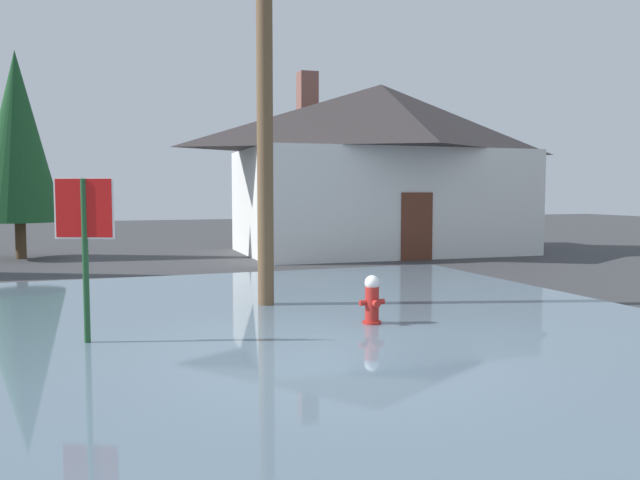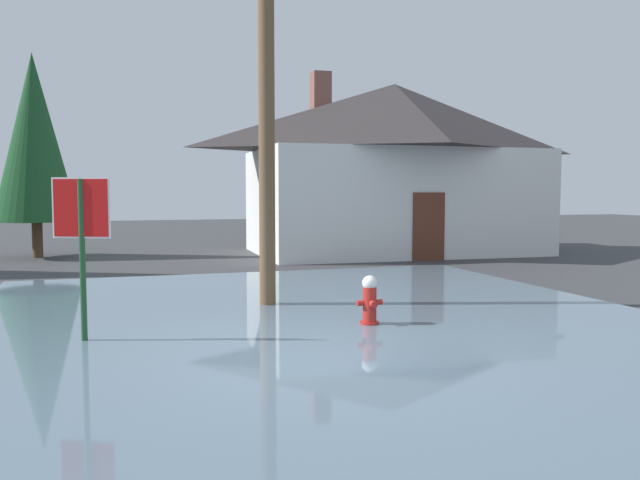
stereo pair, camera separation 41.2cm
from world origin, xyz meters
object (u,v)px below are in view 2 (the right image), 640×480
(pine_tree_mid_left, at_px, (34,138))
(utility_pole, at_px, (266,35))
(stop_sign_near, at_px, (82,225))
(house, at_px, (394,166))
(fire_hydrant, at_px, (370,302))

(pine_tree_mid_left, bearing_deg, utility_pole, -65.66)
(stop_sign_near, bearing_deg, pine_tree_mid_left, 98.28)
(house, bearing_deg, utility_pole, -125.74)
(utility_pole, bearing_deg, house, 54.26)
(stop_sign_near, relative_size, house, 0.23)
(fire_hydrant, height_order, utility_pole, utility_pole)
(utility_pole, bearing_deg, stop_sign_near, -146.09)
(stop_sign_near, height_order, pine_tree_mid_left, pine_tree_mid_left)
(stop_sign_near, xyz_separation_m, fire_hydrant, (4.01, -0.15, -1.20))
(fire_hydrant, bearing_deg, utility_pole, 116.35)
(fire_hydrant, bearing_deg, pine_tree_mid_left, 114.69)
(stop_sign_near, relative_size, fire_hydrant, 2.82)
(fire_hydrant, xyz_separation_m, utility_pole, (-1.06, 2.14, 4.31))
(utility_pole, xyz_separation_m, house, (6.31, 8.77, -1.82))
(utility_pole, bearing_deg, pine_tree_mid_left, 114.34)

